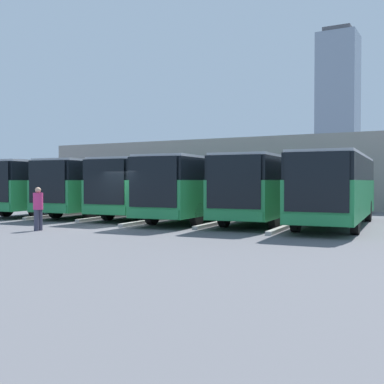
% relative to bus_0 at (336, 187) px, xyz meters
% --- Properties ---
extents(ground_plane, '(600.00, 600.00, 0.00)m').
position_rel_bus_0_xyz_m(ground_plane, '(8.55, 4.95, -1.80)').
color(ground_plane, '#5B5B60').
extents(bus_0, '(3.37, 10.86, 3.22)m').
position_rel_bus_0_xyz_m(bus_0, '(0.00, 0.00, 0.00)').
color(bus_0, '#238447').
rests_on(bus_0, ground_plane).
extents(curb_divider_0, '(0.77, 7.06, 0.15)m').
position_rel_bus_0_xyz_m(curb_divider_0, '(1.71, 1.58, -1.72)').
color(curb_divider_0, '#9E9E99').
rests_on(curb_divider_0, ground_plane).
extents(bus_1, '(3.37, 10.86, 3.22)m').
position_rel_bus_0_xyz_m(bus_1, '(3.42, -0.54, 0.00)').
color(bus_1, '#238447').
rests_on(bus_1, ground_plane).
extents(curb_divider_1, '(0.77, 7.06, 0.15)m').
position_rel_bus_0_xyz_m(curb_divider_1, '(5.13, 1.04, -1.72)').
color(curb_divider_1, '#9E9E99').
rests_on(curb_divider_1, ground_plane).
extents(bus_2, '(3.37, 10.86, 3.22)m').
position_rel_bus_0_xyz_m(bus_2, '(6.84, 0.07, 0.00)').
color(bus_2, '#238447').
rests_on(bus_2, ground_plane).
extents(curb_divider_2, '(0.77, 7.06, 0.15)m').
position_rel_bus_0_xyz_m(curb_divider_2, '(8.55, 1.65, -1.72)').
color(curb_divider_2, '#9E9E99').
rests_on(curb_divider_2, ground_plane).
extents(bus_3, '(3.37, 10.86, 3.22)m').
position_rel_bus_0_xyz_m(bus_3, '(10.26, -0.95, 0.00)').
color(bus_3, '#238447').
rests_on(bus_3, ground_plane).
extents(curb_divider_3, '(0.77, 7.06, 0.15)m').
position_rel_bus_0_xyz_m(curb_divider_3, '(11.97, 0.63, -1.72)').
color(curb_divider_3, '#9E9E99').
rests_on(curb_divider_3, ground_plane).
extents(bus_4, '(3.37, 10.86, 3.22)m').
position_rel_bus_0_xyz_m(bus_4, '(13.68, -0.72, 0.00)').
color(bus_4, '#238447').
rests_on(bus_4, ground_plane).
extents(curb_divider_4, '(0.77, 7.06, 0.15)m').
position_rel_bus_0_xyz_m(curb_divider_4, '(15.39, 0.86, -1.72)').
color(curb_divider_4, '#9E9E99').
rests_on(curb_divider_4, ground_plane).
extents(bus_5, '(3.37, 10.86, 3.22)m').
position_rel_bus_0_xyz_m(bus_5, '(17.10, -0.22, 0.00)').
color(bus_5, '#238447').
rests_on(bus_5, ground_plane).
extents(pedestrian, '(0.43, 0.44, 1.80)m').
position_rel_bus_0_xyz_m(pedestrian, '(10.45, 7.89, -0.83)').
color(pedestrian, '#38384C').
rests_on(pedestrian, ground_plane).
extents(station_building, '(38.43, 13.27, 5.36)m').
position_rel_bus_0_xyz_m(station_building, '(8.55, -16.51, 0.91)').
color(station_building, gray).
rests_on(station_building, ground_plane).
extents(office_tower, '(16.02, 16.02, 66.23)m').
position_rel_bus_0_xyz_m(office_tower, '(38.19, -186.58, 30.72)').
color(office_tower, '#7F8EA3').
rests_on(office_tower, ground_plane).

